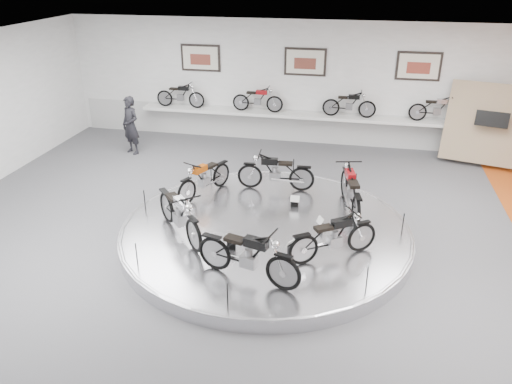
% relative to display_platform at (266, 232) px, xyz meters
% --- Properties ---
extents(floor, '(16.00, 16.00, 0.00)m').
position_rel_display_platform_xyz_m(floor, '(0.00, -0.30, -0.15)').
color(floor, '#505052').
rests_on(floor, ground).
extents(ceiling, '(16.00, 16.00, 0.00)m').
position_rel_display_platform_xyz_m(ceiling, '(0.00, -0.30, 3.85)').
color(ceiling, white).
rests_on(ceiling, wall_back).
extents(wall_back, '(16.00, 0.00, 16.00)m').
position_rel_display_platform_xyz_m(wall_back, '(0.00, 6.70, 1.85)').
color(wall_back, white).
rests_on(wall_back, floor).
extents(dado_band, '(15.68, 0.04, 1.10)m').
position_rel_display_platform_xyz_m(dado_band, '(0.00, 6.68, 0.40)').
color(dado_band, '#BCBCBA').
rests_on(dado_band, floor).
extents(display_platform, '(6.40, 6.40, 0.30)m').
position_rel_display_platform_xyz_m(display_platform, '(0.00, 0.00, 0.00)').
color(display_platform, silver).
rests_on(display_platform, floor).
extents(platform_rim, '(6.40, 6.40, 0.10)m').
position_rel_display_platform_xyz_m(platform_rim, '(0.00, 0.00, 0.12)').
color(platform_rim, '#B2B2BA').
rests_on(platform_rim, display_platform).
extents(shelf, '(11.00, 0.55, 0.10)m').
position_rel_display_platform_xyz_m(shelf, '(0.00, 6.40, 0.85)').
color(shelf, silver).
rests_on(shelf, wall_back).
extents(poster_left, '(1.35, 0.06, 0.88)m').
position_rel_display_platform_xyz_m(poster_left, '(-3.50, 6.66, 2.55)').
color(poster_left, silver).
rests_on(poster_left, wall_back).
extents(poster_center, '(1.35, 0.06, 0.88)m').
position_rel_display_platform_xyz_m(poster_center, '(0.00, 6.66, 2.55)').
color(poster_center, silver).
rests_on(poster_center, wall_back).
extents(poster_right, '(1.35, 0.06, 0.88)m').
position_rel_display_platform_xyz_m(poster_right, '(3.50, 6.66, 2.55)').
color(poster_right, silver).
rests_on(poster_right, wall_back).
extents(display_panel, '(2.56, 1.52, 2.30)m').
position_rel_display_platform_xyz_m(display_panel, '(5.60, 5.80, 1.10)').
color(display_panel, '#957863').
rests_on(display_panel, floor).
extents(shelf_bike_a, '(1.22, 0.43, 0.73)m').
position_rel_display_platform_xyz_m(shelf_bike_a, '(-4.20, 6.40, 1.27)').
color(shelf_bike_a, black).
rests_on(shelf_bike_a, shelf).
extents(shelf_bike_b, '(1.22, 0.43, 0.73)m').
position_rel_display_platform_xyz_m(shelf_bike_b, '(-1.50, 6.40, 1.27)').
color(shelf_bike_b, maroon).
rests_on(shelf_bike_b, shelf).
extents(shelf_bike_c, '(1.22, 0.43, 0.73)m').
position_rel_display_platform_xyz_m(shelf_bike_c, '(1.50, 6.40, 1.27)').
color(shelf_bike_c, black).
rests_on(shelf_bike_c, shelf).
extents(shelf_bike_d, '(1.22, 0.43, 0.73)m').
position_rel_display_platform_xyz_m(shelf_bike_d, '(4.20, 6.40, 1.27)').
color(shelf_bike_d, '#A5A4A9').
rests_on(shelf_bike_d, shelf).
extents(bike_a, '(1.02, 1.92, 1.07)m').
position_rel_display_platform_xyz_m(bike_a, '(1.78, 1.18, 0.69)').
color(bike_a, maroon).
rests_on(bike_a, display_platform).
extents(bike_b, '(1.70, 0.69, 0.98)m').
position_rel_display_platform_xyz_m(bike_b, '(-0.12, 1.99, 0.64)').
color(bike_b, black).
rests_on(bike_b, display_platform).
extents(bike_c, '(1.19, 1.72, 0.96)m').
position_rel_display_platform_xyz_m(bike_c, '(-1.80, 1.29, 0.63)').
color(bike_c, '#AE4507').
rests_on(bike_c, display_platform).
extents(bike_d, '(1.71, 1.78, 1.08)m').
position_rel_display_platform_xyz_m(bike_d, '(-1.71, -0.76, 0.69)').
color(bike_d, '#A5A4A9').
rests_on(bike_d, display_platform).
extents(bike_e, '(1.89, 1.09, 1.05)m').
position_rel_display_platform_xyz_m(bike_e, '(0.06, -2.04, 0.68)').
color(bike_e, black).
rests_on(bike_e, display_platform).
extents(bike_f, '(1.68, 1.38, 0.96)m').
position_rel_display_platform_xyz_m(bike_f, '(1.53, -0.97, 0.63)').
color(bike_f, black).
rests_on(bike_f, display_platform).
extents(visitor, '(0.80, 0.70, 1.84)m').
position_rel_display_platform_xyz_m(visitor, '(-5.20, 4.48, 0.77)').
color(visitor, black).
rests_on(visitor, floor).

